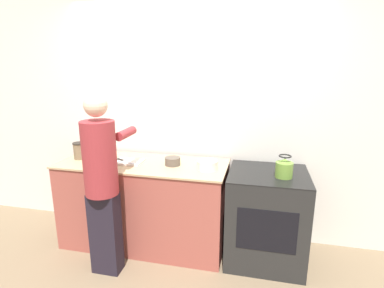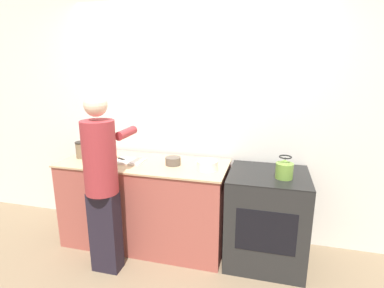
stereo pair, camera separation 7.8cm
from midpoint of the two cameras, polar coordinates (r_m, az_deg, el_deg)
name	(u,v)px [view 1 (the left image)]	position (r m, az deg, el deg)	size (l,w,h in m)	color
ground_plane	(171,266)	(3.08, -4.82, -22.07)	(12.00, 12.00, 0.00)	#7A664C
wall_back	(189,118)	(3.23, -1.33, 4.95)	(8.00, 0.05, 2.60)	silver
counter	(145,203)	(3.23, -9.73, -11.10)	(1.70, 0.68, 0.90)	#9E4C42
oven	(266,216)	(3.03, 13.15, -13.30)	(0.72, 0.67, 0.89)	black
person	(102,179)	(2.72, -17.55, -6.42)	(0.32, 0.56, 1.63)	black
cutting_board	(128,162)	(3.10, -12.83, -3.30)	(0.30, 0.20, 0.02)	silver
knife	(125,161)	(3.09, -13.31, -3.18)	(0.25, 0.14, 0.01)	silver
kettle	(284,168)	(2.75, 16.38, -4.42)	(0.15, 0.15, 0.20)	olive
bowl_prep	(173,161)	(2.95, -4.48, -3.30)	(0.15, 0.15, 0.08)	brown
bowl_mixing	(207,165)	(2.82, 2.14, -4.01)	(0.19, 0.19, 0.09)	silver
canister_jar	(80,151)	(3.36, -21.16, -1.17)	(0.14, 0.14, 0.17)	#756047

